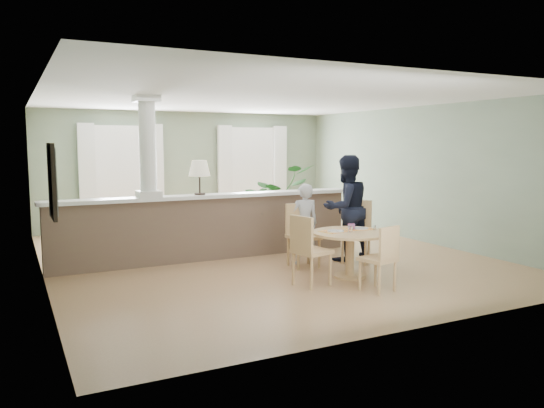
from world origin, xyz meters
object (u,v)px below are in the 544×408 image
chair_far_boy (301,232)px  chair_near (382,256)px  child_person (304,224)px  chair_side (308,247)px  houseplant (276,203)px  sofa (233,219)px  man_person (346,208)px  dining_table (350,241)px  chair_far_man (357,228)px

chair_far_boy → chair_near: chair_far_boy is taller
chair_near → child_person: size_ratio=0.68×
chair_side → child_person: bearing=-41.2°
chair_near → chair_side: size_ratio=0.90×
chair_near → child_person: child_person is taller
houseplant → chair_side: houseplant is taller
chair_near → child_person: 1.92m
child_person → sofa: bearing=-77.4°
man_person → sofa: bearing=-74.9°
dining_table → chair_near: (-0.08, -0.84, -0.05)m
chair_far_man → chair_near: chair_far_man is taller
chair_far_man → sofa: bearing=154.4°
chair_far_man → man_person: size_ratio=0.58×
sofa → dining_table: size_ratio=2.45×
dining_table → chair_near: size_ratio=1.26×
chair_far_boy → chair_far_man: bearing=-5.3°
chair_far_man → child_person: bearing=-151.1°
dining_table → chair_far_man: (0.71, 0.82, 0.02)m
sofa → chair_far_man: chair_far_man is taller
chair_far_man → man_person: (-0.10, 0.18, 0.32)m
chair_far_boy → houseplant: bearing=75.6°
houseplant → dining_table: size_ratio=1.38×
chair_side → sofa: bearing=-20.4°
houseplant → dining_table: bearing=-97.1°
chair_far_boy → child_person: child_person is taller
houseplant → chair_far_boy: (-0.67, -2.19, -0.22)m
sofa → chair_side: 3.92m
sofa → chair_side: size_ratio=2.78×
chair_near → chair_far_boy: bearing=-97.1°
dining_table → chair_near: 0.85m
sofa → dining_table: 3.75m
dining_table → chair_near: bearing=-95.3°
dining_table → chair_side: bearing=-169.0°
dining_table → child_person: 1.08m
chair_side → man_person: (1.42, 1.16, 0.34)m
sofa → chair_side: bearing=-82.3°
man_person → chair_far_man: bearing=114.9°
houseplant → man_person: size_ratio=0.87×
child_person → man_person: (0.77, -0.07, 0.23)m
sofa → chair_far_man: size_ratio=2.69×
houseplant → dining_table: (-0.39, -3.14, -0.23)m
chair_near → dining_table: bearing=-108.6°
sofa → dining_table: (0.32, -3.73, 0.14)m
chair_side → dining_table: bearing=-92.3°
houseplant → chair_near: size_ratio=1.73×
chair_near → sofa: bearing=-100.3°
houseplant → child_person: size_ratio=1.17×
man_person → houseplant: bearing=-88.0°
chair_far_man → child_person: 0.91m
houseplant → child_person: houseplant is taller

